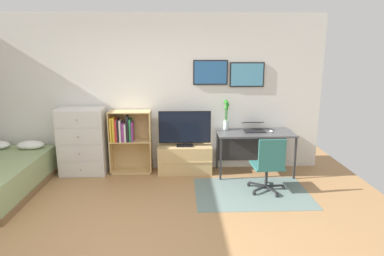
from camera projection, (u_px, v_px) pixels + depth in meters
The scene contains 12 objects.
ground_plane at pixel (130, 242), 3.81m from camera, with size 7.20×7.20×0.00m, color #A87A4C.
wall_back_with_posters at pixel (148, 93), 5.86m from camera, with size 6.12×0.09×2.70m.
area_rug at pixel (252, 193), 5.08m from camera, with size 1.70×1.20×0.01m, color slate.
dresser at pixel (83, 142), 5.73m from camera, with size 0.76×0.46×1.15m.
bookshelf at pixel (127, 136), 5.80m from camera, with size 0.71×0.30×1.08m.
tv_stand at pixel (185, 159), 5.88m from camera, with size 0.93×0.41×0.48m.
television at pixel (185, 129), 5.74m from camera, with size 0.89×0.16×0.61m.
desk at pixel (254, 138), 5.81m from camera, with size 1.29×0.62×0.74m.
office_chair at pixel (269, 164), 4.99m from camera, with size 0.56×0.58×0.86m.
laptop at pixel (254, 127), 5.79m from camera, with size 0.37×0.39×0.16m.
computer_mouse at pixel (271, 131), 5.69m from camera, with size 0.06×0.10×0.03m, color silver.
bamboo_vase at pixel (226, 114), 5.82m from camera, with size 0.10×0.10×0.53m.
Camera 1 is at (0.59, -3.43, 2.13)m, focal length 31.61 mm.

